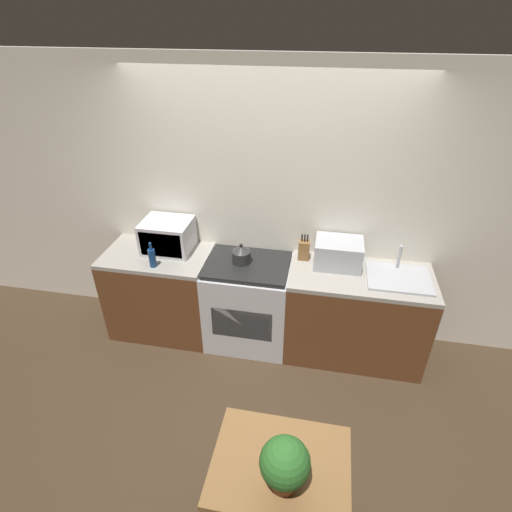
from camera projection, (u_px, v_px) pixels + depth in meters
ground_plane at (247, 393)px, 3.50m from camera, size 16.00×16.00×0.00m
wall_back at (268, 209)px, 3.68m from camera, size 10.00×0.06×2.60m
counter_left_run at (162, 292)px, 4.01m from camera, size 1.00×0.62×0.90m
counter_right_run at (355, 315)px, 3.70m from camera, size 1.25×0.62×0.90m
stove_range at (248, 303)px, 3.86m from camera, size 0.78×0.62×0.90m
kettle at (241, 254)px, 3.61m from camera, size 0.17×0.17×0.19m
microwave at (168, 236)px, 3.76m from camera, size 0.45×0.37×0.30m
bottle at (152, 257)px, 3.54m from camera, size 0.06×0.06×0.24m
knife_block at (304, 250)px, 3.65m from camera, size 0.10×0.09×0.25m
toaster_oven at (338, 253)px, 3.54m from camera, size 0.41×0.32×0.24m
sink_basin at (399, 277)px, 3.42m from camera, size 0.53×0.43×0.24m
dining_table at (280, 477)px, 2.24m from camera, size 0.75×0.59×0.77m
potted_plant at (285, 464)px, 1.98m from camera, size 0.26×0.26×0.33m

